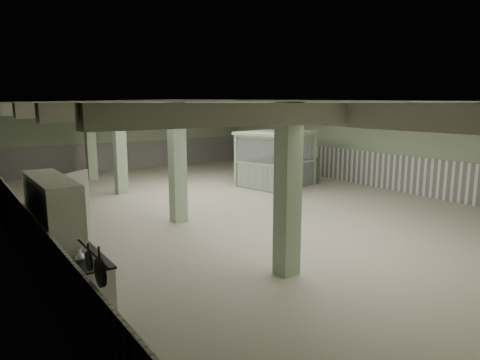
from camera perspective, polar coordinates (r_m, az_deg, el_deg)
floor at (r=15.39m, az=-1.51°, el=-3.23°), size 20.00×20.00×0.00m
ceiling at (r=14.96m, az=-1.58°, el=10.30°), size 14.00×20.00×0.02m
wall_back at (r=24.02m, az=-14.88°, el=5.63°), size 14.00×0.02×3.60m
wall_left at (r=12.68m, az=-28.98°, el=0.87°), size 0.02×20.00×3.60m
wall_right at (r=19.79m, az=15.68°, el=4.69°), size 0.02×20.00×3.60m
wainscot_left at (r=12.87m, az=-28.47°, el=-3.73°), size 0.05×19.90×1.50m
wainscot_right at (r=19.89m, az=15.49°, el=1.67°), size 0.05×19.90×1.50m
wainscot_back at (r=24.10m, az=-14.74°, el=3.14°), size 13.90×0.05×1.50m
girder at (r=13.75m, az=-10.42°, el=9.23°), size 0.45×19.90×0.40m
beam_a at (r=9.64m, az=24.10°, el=8.41°), size 13.90×0.35×0.32m
beam_b at (r=11.14m, az=12.92°, el=9.16°), size 13.90×0.35×0.32m
beam_c at (r=12.95m, az=4.61°, el=9.49°), size 13.90×0.35×0.32m
beam_d at (r=14.97m, az=-1.58°, el=9.61°), size 13.90×0.35×0.32m
beam_e at (r=17.11m, az=-6.26°, el=9.63°), size 13.90×0.35×0.32m
beam_f at (r=19.34m, az=-9.88°, el=9.60°), size 13.90×0.35×0.32m
beam_g at (r=21.62m, az=-12.74°, el=9.55°), size 13.90×0.35×0.32m
column_a at (r=8.85m, az=6.39°, el=-1.43°), size 0.42×0.42×3.60m
column_b at (r=12.97m, az=-8.35°, el=2.23°), size 0.42×0.42×3.60m
column_c at (r=17.55m, az=-15.73°, el=4.03°), size 0.42×0.42×3.60m
column_d at (r=21.35m, az=-19.32°, el=4.87°), size 0.42×0.42×3.60m
hook_rail at (r=5.35m, az=-19.12°, el=-9.19°), size 0.02×1.20×0.02m
pendant_front at (r=11.52m, az=14.54°, el=7.28°), size 0.44×0.44×0.22m
pendant_mid at (r=15.67m, az=-1.05°, el=8.29°), size 0.44×0.44×0.22m
pendant_back at (r=20.01m, az=-9.16°, el=8.58°), size 0.44×0.44×0.22m
prep_counter at (r=10.03m, az=-23.69°, el=-8.78°), size 0.94×5.42×0.91m
pitcher_near at (r=8.72m, az=-21.18°, el=-7.29°), size 0.22×0.25×0.32m
pitcher_far at (r=7.76m, az=-20.71°, el=-9.53°), size 0.20×0.23×0.28m
veg_colander at (r=10.09m, az=-23.50°, el=-5.45°), size 0.55×0.55×0.20m
orange_bowl at (r=8.26m, az=-20.53°, el=-9.03°), size 0.29×0.29×0.09m
skillet_near at (r=5.34m, az=-18.14°, el=-11.68°), size 0.05×0.34×0.34m
skillet_far at (r=5.76m, az=-19.49°, el=-10.16°), size 0.03×0.25×0.25m
walkin_cooler at (r=8.99m, az=-23.37°, el=-6.57°), size 1.13×2.42×2.22m
guard_booth at (r=18.68m, az=4.81°, el=4.21°), size 3.41×3.06×2.39m
filing_cabinet at (r=19.52m, az=9.67°, el=1.26°), size 0.53×0.64×1.17m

